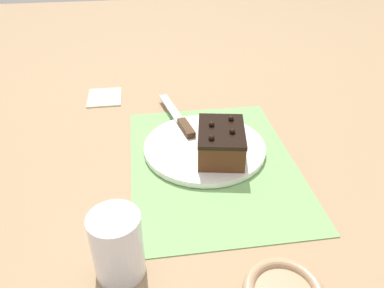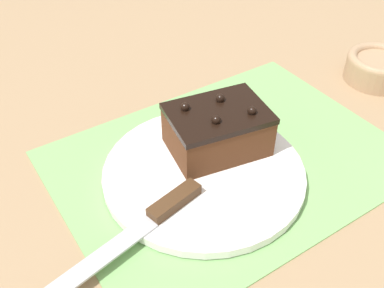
% 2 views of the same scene
% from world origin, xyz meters
% --- Properties ---
extents(ground_plane, '(3.00, 3.00, 0.00)m').
position_xyz_m(ground_plane, '(0.00, 0.00, 0.00)').
color(ground_plane, '#9E7F5B').
extents(placemat_woven, '(0.46, 0.34, 0.00)m').
position_xyz_m(placemat_woven, '(0.00, 0.00, 0.00)').
color(placemat_woven, '#7AB266').
rests_on(placemat_woven, ground_plane).
extents(cake_plate, '(0.26, 0.26, 0.01)m').
position_xyz_m(cake_plate, '(0.05, 0.01, 0.01)').
color(cake_plate, white).
rests_on(cake_plate, placemat_woven).
extents(chocolate_cake, '(0.14, 0.12, 0.07)m').
position_xyz_m(chocolate_cake, '(0.01, -0.02, 0.05)').
color(chocolate_cake, '#512D19').
rests_on(chocolate_cake, cake_plate).
extents(serving_knife, '(0.23, 0.07, 0.01)m').
position_xyz_m(serving_knife, '(0.15, 0.05, 0.02)').
color(serving_knife, '#472D19').
rests_on(serving_knife, cake_plate).
extents(small_bowl, '(0.11, 0.11, 0.05)m').
position_xyz_m(small_bowl, '(-0.34, -0.03, 0.03)').
color(small_bowl, tan).
rests_on(small_bowl, ground_plane).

